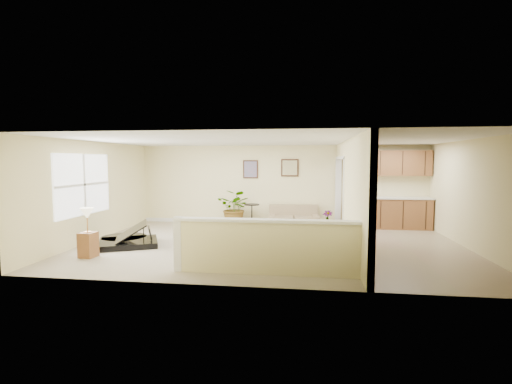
# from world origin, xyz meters

# --- Properties ---
(floor) EXTENTS (9.00, 9.00, 0.00)m
(floor) POSITION_xyz_m (0.00, 0.00, 0.00)
(floor) COLOR tan
(floor) RESTS_ON ground
(back_wall) EXTENTS (9.00, 0.04, 2.50)m
(back_wall) POSITION_xyz_m (0.00, 3.00, 1.25)
(back_wall) COLOR beige
(back_wall) RESTS_ON floor
(front_wall) EXTENTS (9.00, 0.04, 2.50)m
(front_wall) POSITION_xyz_m (0.00, -3.00, 1.25)
(front_wall) COLOR beige
(front_wall) RESTS_ON floor
(left_wall) EXTENTS (0.04, 6.00, 2.50)m
(left_wall) POSITION_xyz_m (-4.50, 0.00, 1.25)
(left_wall) COLOR beige
(left_wall) RESTS_ON floor
(right_wall) EXTENTS (0.04, 6.00, 2.50)m
(right_wall) POSITION_xyz_m (4.50, 0.00, 1.25)
(right_wall) COLOR beige
(right_wall) RESTS_ON floor
(ceiling) EXTENTS (9.00, 6.00, 0.04)m
(ceiling) POSITION_xyz_m (0.00, 0.00, 2.50)
(ceiling) COLOR silver
(ceiling) RESTS_ON back_wall
(kitchen_vinyl) EXTENTS (2.70, 6.00, 0.01)m
(kitchen_vinyl) POSITION_xyz_m (3.15, 0.00, 0.00)
(kitchen_vinyl) COLOR gray
(kitchen_vinyl) RESTS_ON floor
(interior_partition) EXTENTS (0.18, 5.99, 2.50)m
(interior_partition) POSITION_xyz_m (1.80, 0.25, 1.22)
(interior_partition) COLOR beige
(interior_partition) RESTS_ON floor
(pony_half_wall) EXTENTS (3.42, 0.22, 1.00)m
(pony_half_wall) POSITION_xyz_m (0.08, -2.30, 0.52)
(pony_half_wall) COLOR beige
(pony_half_wall) RESTS_ON floor
(left_window) EXTENTS (0.05, 2.15, 1.45)m
(left_window) POSITION_xyz_m (-4.49, -0.50, 1.45)
(left_window) COLOR white
(left_window) RESTS_ON left_wall
(wall_art_left) EXTENTS (0.48, 0.04, 0.58)m
(wall_art_left) POSITION_xyz_m (-0.95, 2.97, 1.75)
(wall_art_left) COLOR #3B2215
(wall_art_left) RESTS_ON back_wall
(wall_mirror) EXTENTS (0.55, 0.04, 0.55)m
(wall_mirror) POSITION_xyz_m (0.30, 2.97, 1.80)
(wall_mirror) COLOR #3B2215
(wall_mirror) RESTS_ON back_wall
(kitchen_cabinets) EXTENTS (2.36, 0.65, 2.33)m
(kitchen_cabinets) POSITION_xyz_m (3.19, 2.73, 0.87)
(kitchen_cabinets) COLOR brown
(kitchen_cabinets) RESTS_ON floor
(piano) EXTENTS (1.86, 1.82, 1.23)m
(piano) POSITION_xyz_m (-3.40, -0.39, 0.51)
(piano) COLOR black
(piano) RESTS_ON floor
(piano_bench) EXTENTS (0.38, 0.70, 0.45)m
(piano_bench) POSITION_xyz_m (-1.64, -0.57, 0.23)
(piano_bench) COLOR black
(piano_bench) RESTS_ON floor
(loveseat) EXTENTS (1.57, 0.96, 0.86)m
(loveseat) POSITION_xyz_m (0.45, 2.56, 0.33)
(loveseat) COLOR #987D60
(loveseat) RESTS_ON floor
(accent_table) EXTENTS (0.47, 0.47, 0.68)m
(accent_table) POSITION_xyz_m (-0.85, 2.54, 0.44)
(accent_table) COLOR black
(accent_table) RESTS_ON floor
(palm_plant) EXTENTS (1.21, 1.11, 1.13)m
(palm_plant) POSITION_xyz_m (-1.36, 2.52, 0.55)
(palm_plant) COLOR black
(palm_plant) RESTS_ON floor
(small_plant) EXTENTS (0.38, 0.38, 0.55)m
(small_plant) POSITION_xyz_m (1.45, 2.36, 0.23)
(small_plant) COLOR black
(small_plant) RESTS_ON floor
(lamp_stand) EXTENTS (0.35, 0.35, 1.04)m
(lamp_stand) POSITION_xyz_m (-3.71, -1.62, 0.44)
(lamp_stand) COLOR brown
(lamp_stand) RESTS_ON floor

